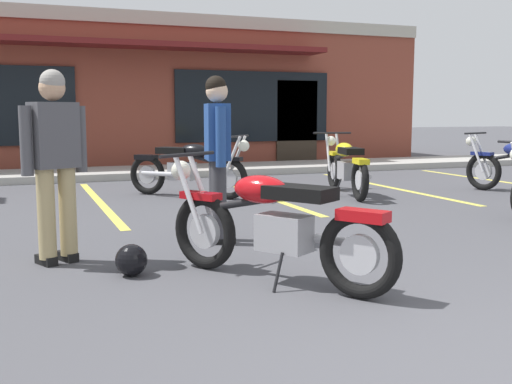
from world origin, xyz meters
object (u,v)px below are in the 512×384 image
(motorcycle_foreground_classic, at_px, (273,223))
(helmet_on_pavement, at_px, (131,260))
(motorcycle_black_cruiser, at_px, (188,167))
(motorcycle_orange_scrambler, at_px, (346,166))
(person_in_shorts_foreground, at_px, (55,155))
(person_by_back_row, at_px, (217,149))

(motorcycle_foreground_classic, height_order, helmet_on_pavement, motorcycle_foreground_classic)
(motorcycle_black_cruiser, bearing_deg, helmet_on_pavement, -110.40)
(motorcycle_foreground_classic, bearing_deg, motorcycle_black_cruiser, 82.78)
(motorcycle_orange_scrambler, bearing_deg, helmet_on_pavement, -137.50)
(person_in_shorts_foreground, height_order, person_by_back_row, same)
(motorcycle_orange_scrambler, bearing_deg, person_by_back_row, -137.94)
(motorcycle_foreground_classic, height_order, motorcycle_black_cruiser, same)
(person_by_back_row, bearing_deg, motorcycle_orange_scrambler, 42.06)
(motorcycle_black_cruiser, xyz_separation_m, person_by_back_row, (-0.58, -3.38, 0.49))
(motorcycle_orange_scrambler, distance_m, person_by_back_row, 4.06)
(motorcycle_orange_scrambler, relative_size, person_in_shorts_foreground, 1.24)
(motorcycle_black_cruiser, distance_m, motorcycle_orange_scrambler, 2.51)
(motorcycle_foreground_classic, relative_size, person_in_shorts_foreground, 1.10)
(motorcycle_foreground_classic, relative_size, motorcycle_orange_scrambler, 0.89)
(person_by_back_row, height_order, helmet_on_pavement, person_by_back_row)
(person_in_shorts_foreground, relative_size, helmet_on_pavement, 6.44)
(motorcycle_black_cruiser, height_order, person_in_shorts_foreground, person_in_shorts_foreground)
(person_by_back_row, relative_size, helmet_on_pavement, 6.44)
(person_in_shorts_foreground, distance_m, helmet_on_pavement, 1.17)
(helmet_on_pavement, bearing_deg, person_in_shorts_foreground, 129.02)
(motorcycle_orange_scrambler, xyz_separation_m, helmet_on_pavement, (-4.04, -3.70, -0.33))
(person_by_back_row, bearing_deg, motorcycle_foreground_classic, -91.84)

